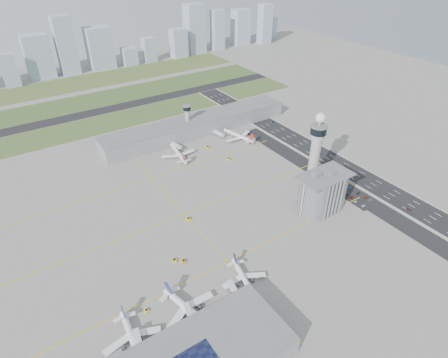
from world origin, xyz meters
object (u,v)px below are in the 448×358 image
tug_5 (208,147)px  car_lot_9 (350,188)px  car_lot_4 (338,190)px  car_lot_11 (339,182)px  jet_bridge_far_0 (172,144)px  airplane_near_b (190,308)px  secondary_tower (187,117)px  tug_3 (189,219)px  car_hw_1 (319,153)px  control_tower (316,147)px  tug_0 (146,311)px  car_lot_5 (331,185)px  airplane_near_c (245,277)px  airplane_near_a (132,337)px  car_lot_2 (351,197)px  car_lot_7 (366,197)px  car_lot_6 (371,200)px  jet_bridge_near_0 (142,354)px  car_lot_10 (344,185)px  car_lot_1 (356,202)px  tug_4 (229,159)px  car_hw_0 (409,209)px  car_hw_2 (273,122)px  tug_1 (184,261)px  jet_bridge_far_1 (214,132)px  car_lot_8 (358,193)px  admin_building (322,192)px  airplane_far_a (178,151)px  jet_bridge_near_2 (239,300)px  airplane_far_b (238,133)px  car_lot_3 (346,195)px  car_hw_4 (232,109)px  jet_bridge_near_1 (194,325)px  car_lot_0 (364,206)px

tug_5 → car_lot_9: bearing=-104.2°
car_lot_4 → car_lot_11: 11.47m
jet_bridge_far_0 → car_lot_11: 164.78m
airplane_near_b → secondary_tower: bearing=136.8°
tug_3 → car_hw_1: (156.05, 18.26, -0.33)m
airplane_near_b → tug_5: (110.63, 162.34, -4.79)m
control_tower → tug_0: (-172.09, -44.34, -34.24)m
car_lot_5 → airplane_near_c: bearing=112.8°
airplane_near_a → car_lot_2: airplane_near_a is taller
car_lot_7 → car_lot_11: (-1.69, 26.98, 0.02)m
secondary_tower → car_lot_6: size_ratio=7.11×
jet_bridge_near_0 → car_lot_10: 211.69m
car_lot_6 → jet_bridge_far_0: bearing=27.7°
tug_0 → car_lot_1: (182.30, 3.89, -0.24)m
tug_4 → car_hw_0: size_ratio=1.00×
car_lot_1 → car_lot_7: bearing=-94.4°
tug_3 → car_hw_2: (163.65, 98.54, -0.40)m
car_lot_5 → car_hw_0: (25.74, -57.00, -0.00)m
tug_4 → tug_1: bearing=-3.4°
jet_bridge_far_1 → car_lot_8: bearing=4.6°
car_lot_10 → car_lot_8: bearing=177.7°
admin_building → airplane_far_a: size_ratio=1.05×
airplane_near_c → car_lot_8: 136.45m
secondary_tower → car_lot_5: bearing=-71.2°
jet_bridge_near_2 → tug_5: bearing=-15.9°
jet_bridge_far_0 → car_lot_2: bearing=17.3°
airplane_far_a → jet_bridge_near_0: bearing=155.8°
airplane_far_b → car_lot_3: size_ratio=9.32×
tug_5 → car_lot_2: size_ratio=0.79×
tug_3 → car_hw_4: size_ratio=1.01×
secondary_tower → car_lot_5: 164.56m
jet_bridge_far_0 → car_lot_1: 182.99m
jet_bridge_near_0 → car_lot_6: jet_bridge_near_0 is taller
airplane_near_c → car_lot_4: size_ratio=9.92×
car_lot_1 → car_hw_2: 158.37m
car_lot_2 → car_lot_5: car_lot_2 is taller
control_tower → admin_building: bearing=-123.7°
jet_bridge_far_1 → car_lot_8: jet_bridge_far_1 is taller
airplane_near_a → car_lot_4: airplane_near_a is taller
secondary_tower → jet_bridge_near_0: (-143.00, -211.00, -15.95)m
tug_5 → tug_1: bearing=-167.6°
jet_bridge_far_1 → car_lot_9: (41.16, -149.07, -2.21)m
tug_4 → car_hw_1: tug_4 is taller
admin_building → jet_bridge_near_2: 112.69m
tug_0 → car_lot_7: tug_0 is taller
airplane_near_c → airplane_far_b: size_ratio=0.83×
car_lot_2 → control_tower: bearing=11.6°
jet_bridge_near_0 → car_lot_11: (204.95, 54.96, -2.27)m
jet_bridge_far_0 → airplane_far_a: bearing=-21.0°
jet_bridge_near_1 → car_lot_0: jet_bridge_near_1 is taller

